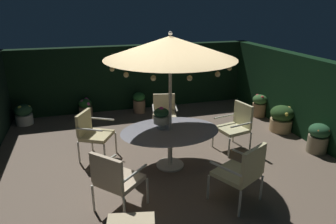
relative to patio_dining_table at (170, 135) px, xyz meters
name	(u,v)px	position (x,y,z in m)	size (l,w,h in m)	color
ground_plane	(170,169)	(-0.02, -0.11, -0.65)	(7.22, 7.84, 0.02)	brown
hedge_backdrop_rear	(133,77)	(-0.02, 3.66, 0.28)	(7.22, 0.30, 1.84)	black
hedge_backdrop_right	(328,106)	(3.44, -0.11, 0.28)	(0.30, 7.84, 1.84)	black
patio_dining_table	(170,135)	(0.00, 0.00, 0.00)	(1.86, 1.39, 0.75)	silver
patio_umbrella	(170,48)	(0.00, 0.00, 1.61)	(2.29, 2.29, 2.53)	silver
centerpiece_planter	(161,116)	(-0.14, 0.11, 0.35)	(0.29, 0.29, 0.43)	silver
patio_chair_north	(92,131)	(-1.38, 0.76, -0.06)	(0.78, 0.80, 0.96)	silver
patio_chair_northeast	(115,178)	(-1.16, -1.08, -0.06)	(0.85, 0.85, 0.99)	silver
patio_chair_east	(242,170)	(0.72, -1.42, -0.07)	(0.83, 0.83, 1.01)	silver
patio_chair_southeast	(236,124)	(1.55, 0.32, -0.07)	(0.70, 0.69, 1.00)	silver
patio_chair_south	(164,111)	(0.32, 1.54, -0.09)	(0.67, 0.66, 0.93)	silver
potted_plant_right_far	(86,108)	(-1.45, 3.21, -0.38)	(0.36, 0.36, 0.51)	#816850
potted_plant_left_far	(139,102)	(0.03, 3.15, -0.34)	(0.35, 0.35, 0.58)	#87674E
potted_plant_back_left	(318,137)	(3.13, -0.32, -0.31)	(0.42, 0.42, 0.63)	#7B6F54
potted_plant_right_near	(281,118)	(3.09, 0.87, -0.31)	(0.55, 0.55, 0.64)	tan
potted_plant_back_center	(24,114)	(-2.99, 3.11, -0.37)	(0.43, 0.43, 0.53)	beige
potted_plant_left_near	(259,105)	(3.13, 1.91, -0.31)	(0.39, 0.38, 0.62)	olive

